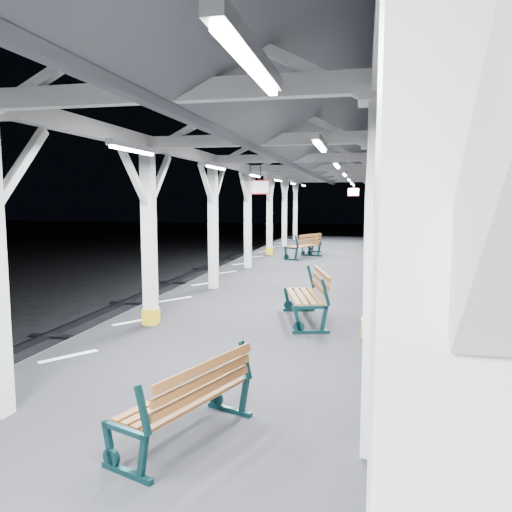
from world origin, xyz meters
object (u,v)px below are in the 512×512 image
(bench_far, at_px, (306,245))
(bench_extra, at_px, (313,243))
(bench_near, at_px, (192,398))
(bench_mid, at_px, (310,295))

(bench_far, xyz_separation_m, bench_extra, (0.15, 1.68, -0.07))
(bench_near, height_order, bench_extra, bench_near)
(bench_far, bearing_deg, bench_near, -62.83)
(bench_near, relative_size, bench_far, 0.87)
(bench_mid, bearing_deg, bench_extra, 81.03)
(bench_near, xyz_separation_m, bench_extra, (-0.51, 17.00, -0.01))
(bench_near, distance_m, bench_mid, 5.12)
(bench_near, height_order, bench_far, bench_far)
(bench_extra, bearing_deg, bench_far, -89.22)
(bench_near, height_order, bench_mid, bench_mid)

